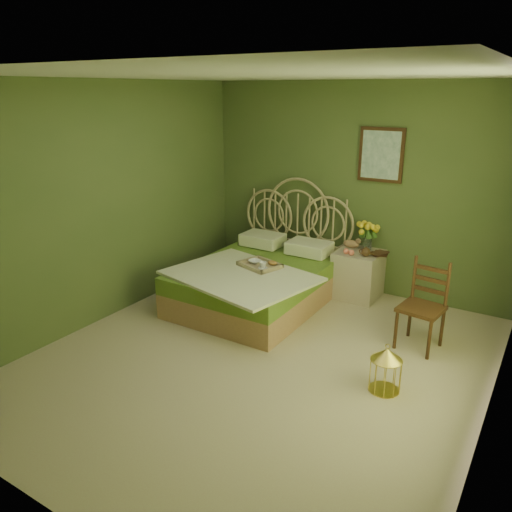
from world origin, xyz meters
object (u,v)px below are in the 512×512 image
Objects in this scene: bed at (260,278)px; chair at (424,299)px; nightstand at (359,269)px; birdcage at (385,370)px.

bed is 2.47× the size of chair.
chair is at bearing -1.86° from bed.
nightstand reaches higher than chair.
birdcage is at bearing -29.04° from bed.
bed is at bearing 150.96° from birdcage.
birdcage is at bearing -84.84° from chair.
bed is 2.20m from birdcage.
bed reaches higher than nightstand.
bed is at bearing -174.46° from chair.
birdcage is (1.92, -1.07, -0.10)m from bed.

